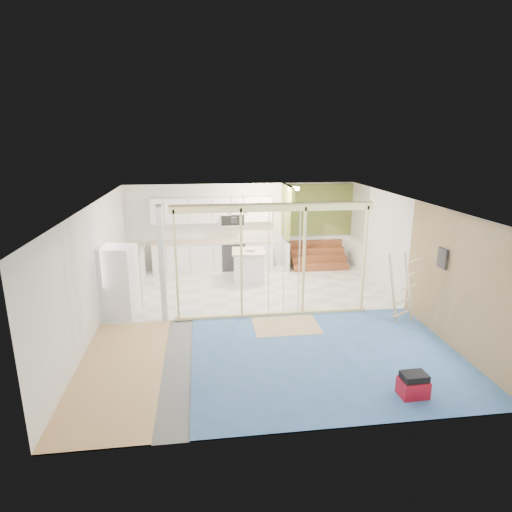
{
  "coord_description": "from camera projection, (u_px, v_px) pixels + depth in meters",
  "views": [
    {
      "loc": [
        -1.25,
        -8.91,
        3.93
      ],
      "look_at": [
        0.0,
        0.6,
        1.27
      ],
      "focal_mm": 30.0,
      "sensor_mm": 36.0,
      "label": 1
    }
  ],
  "objects": [
    {
      "name": "ceiling_light",
      "position": [
        294.0,
        189.0,
        12.08
      ],
      "size": [
        0.32,
        0.32,
        0.08
      ],
      "primitive_type": "cylinder",
      "color": "#FFEABF",
      "rests_on": "room"
    },
    {
      "name": "upper_cabinets",
      "position": [
        214.0,
        211.0,
        12.77
      ],
      "size": [
        3.6,
        0.41,
        0.85
      ],
      "color": "white",
      "rests_on": "room"
    },
    {
      "name": "room",
      "position": [
        259.0,
        262.0,
        9.37
      ],
      "size": [
        7.01,
        8.01,
        2.61
      ],
      "color": "slate",
      "rests_on": "ground"
    },
    {
      "name": "floor_overlays",
      "position": [
        262.0,
        315.0,
        9.79
      ],
      "size": [
        7.0,
        8.0,
        0.03
      ],
      "color": "white",
      "rests_on": "room"
    },
    {
      "name": "base_cabinets",
      "position": [
        190.0,
        259.0,
        12.6
      ],
      "size": [
        4.45,
        2.24,
        0.93
      ],
      "color": "white",
      "rests_on": "room"
    },
    {
      "name": "ladder",
      "position": [
        403.0,
        288.0,
        9.15
      ],
      "size": [
        0.86,
        0.13,
        1.61
      ],
      "rotation": [
        0.0,
        0.0,
        0.26
      ],
      "color": "tan",
      "rests_on": "room"
    },
    {
      "name": "soap_bottle_a",
      "position": [
        159.0,
        238.0,
        12.66
      ],
      "size": [
        0.11,
        0.11,
        0.27
      ],
      "primitive_type": "imported",
      "rotation": [
        0.0,
        0.0,
        0.02
      ],
      "color": "silver",
      "rests_on": "base_cabinets"
    },
    {
      "name": "electrical_panel",
      "position": [
        442.0,
        258.0,
        8.37
      ],
      "size": [
        0.04,
        0.3,
        0.4
      ],
      "primitive_type": "cube",
      "color": "#323237",
      "rests_on": "room"
    },
    {
      "name": "toolbox",
      "position": [
        413.0,
        386.0,
        6.67
      ],
      "size": [
        0.44,
        0.33,
        0.41
      ],
      "rotation": [
        0.0,
        0.0,
        0.03
      ],
      "color": "maroon",
      "rests_on": "room"
    },
    {
      "name": "sheathing_panel",
      "position": [
        460.0,
        285.0,
        7.9
      ],
      "size": [
        0.02,
        4.0,
        2.6
      ],
      "primitive_type": "cube",
      "color": "#A37658",
      "rests_on": "room"
    },
    {
      "name": "green_partition",
      "position": [
        308.0,
        238.0,
        13.22
      ],
      "size": [
        2.25,
        1.51,
        2.6
      ],
      "color": "olive",
      "rests_on": "room"
    },
    {
      "name": "pot_rack",
      "position": [
        237.0,
        216.0,
        10.95
      ],
      "size": [
        0.52,
        0.52,
        0.72
      ],
      "color": "black",
      "rests_on": "room"
    },
    {
      "name": "island",
      "position": [
        249.0,
        266.0,
        12.02
      ],
      "size": [
        0.99,
        0.99,
        0.89
      ],
      "rotation": [
        0.0,
        0.0,
        -0.08
      ],
      "color": "white",
      "rests_on": "room"
    },
    {
      "name": "stud_frame",
      "position": [
        247.0,
        249.0,
        9.26
      ],
      "size": [
        4.66,
        0.14,
        2.6
      ],
      "color": "#F0E093",
      "rests_on": "room"
    },
    {
      "name": "bowl",
      "position": [
        251.0,
        250.0,
        11.87
      ],
      "size": [
        0.3,
        0.3,
        0.06
      ],
      "primitive_type": "imported",
      "rotation": [
        0.0,
        0.0,
        0.34
      ],
      "color": "silver",
      "rests_on": "island"
    },
    {
      "name": "soap_bottle_b",
      "position": [
        259.0,
        237.0,
        13.04
      ],
      "size": [
        0.08,
        0.09,
        0.17
      ],
      "primitive_type": "imported",
      "rotation": [
        0.0,
        0.0,
        0.11
      ],
      "color": "silver",
      "rests_on": "base_cabinets"
    },
    {
      "name": "fridge",
      "position": [
        120.0,
        282.0,
        9.54
      ],
      "size": [
        0.84,
        0.82,
        1.64
      ],
      "rotation": [
        0.0,
        0.0,
        -0.21
      ],
      "color": "white",
      "rests_on": "room"
    }
  ]
}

